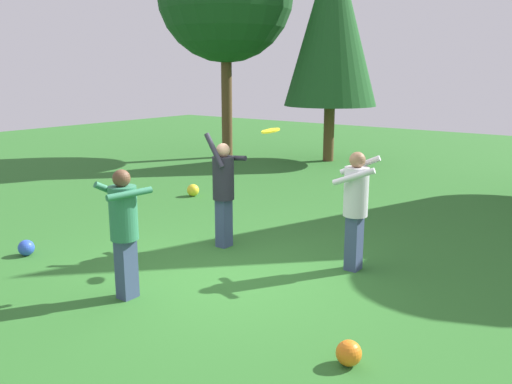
{
  "coord_description": "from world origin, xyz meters",
  "views": [
    {
      "loc": [
        4.54,
        -5.39,
        2.75
      ],
      "look_at": [
        -0.0,
        0.64,
        1.05
      ],
      "focal_mm": 37.67,
      "sensor_mm": 36.0,
      "label": 1
    }
  ],
  "objects": [
    {
      "name": "person_bystander",
      "position": [
        -0.49,
        -1.37,
        0.96
      ],
      "size": [
        0.6,
        0.65,
        1.62
      ],
      "rotation": [
        0.0,
        0.0,
        1.32
      ],
      "color": "#38476B",
      "rests_on": "ground_plane"
    },
    {
      "name": "ball_orange",
      "position": [
        2.45,
        -1.14,
        0.13
      ],
      "size": [
        0.25,
        0.25,
        0.25
      ],
      "primitive_type": "sphere",
      "color": "orange",
      "rests_on": "ground_plane"
    },
    {
      "name": "person_catcher",
      "position": [
        1.31,
        1.2,
        1.0
      ],
      "size": [
        0.67,
        0.61,
        1.69
      ],
      "rotation": [
        0.0,
        0.0,
        -2.89
      ],
      "color": "#38476B",
      "rests_on": "ground_plane"
    },
    {
      "name": "person_thrower",
      "position": [
        -0.83,
        0.89,
        0.99
      ],
      "size": [
        0.58,
        0.49,
        1.84
      ],
      "rotation": [
        0.0,
        0.0,
        -0.01
      ],
      "color": "#38476B",
      "rests_on": "ground_plane"
    },
    {
      "name": "ground_plane",
      "position": [
        0.0,
        0.0,
        0.0
      ],
      "size": [
        40.0,
        40.0,
        0.0
      ],
      "primitive_type": "plane",
      "color": "#2D6B28"
    },
    {
      "name": "frisbee",
      "position": [
        0.08,
        0.88,
        1.92
      ],
      "size": [
        0.38,
        0.38,
        0.07
      ],
      "color": "yellow"
    },
    {
      "name": "ball_yellow",
      "position": [
        -3.68,
        3.18,
        0.14
      ],
      "size": [
        0.27,
        0.27,
        0.27
      ],
      "primitive_type": "sphere",
      "color": "yellow",
      "rests_on": "ground_plane"
    },
    {
      "name": "ball_blue",
      "position": [
        -2.95,
        -1.27,
        0.12
      ],
      "size": [
        0.24,
        0.24,
        0.24
      ],
      "primitive_type": "sphere",
      "color": "blue",
      "rests_on": "ground_plane"
    },
    {
      "name": "tree_left",
      "position": [
        -3.68,
        9.32,
        4.19
      ],
      "size": [
        2.81,
        2.81,
        6.71
      ],
      "color": "brown",
      "rests_on": "ground_plane"
    }
  ]
}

